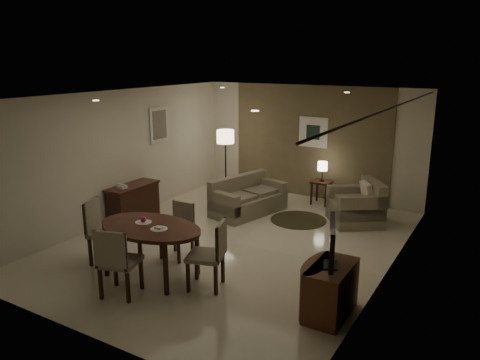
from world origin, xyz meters
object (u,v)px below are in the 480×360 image
Objects in this scene: console_desk at (133,202)px; tv_cabinet at (331,290)px; dining_table at (151,251)px; side_table at (321,192)px; armchair at (355,202)px; chair_left at (107,232)px; sofa at (249,196)px; chair_far at (176,231)px; chair_right at (205,255)px; floor_lamp at (226,164)px; chair_near at (120,260)px.

console_desk reaches higher than tv_cabinet.
dining_table is 4.93m from side_table.
armchair is at bearing 63.06° from dining_table.
dining_table is 0.97m from chair_left.
console_desk is 2.75m from dining_table.
sofa is at bearing 134.20° from tv_cabinet.
tv_cabinet is 0.85× the size of chair_left.
chair_far reaches higher than dining_table.
armchair is (2.02, 3.97, 0.04)m from dining_table.
sofa is at bearing 40.20° from console_desk.
floor_lamp reaches higher than chair_right.
tv_cabinet is 0.52× the size of dining_table.
dining_table is 1.06× the size of floor_lamp.
chair_near is 1.05× the size of armchair.
console_desk is 2.26m from chair_far.
chair_left is 5.19m from side_table.
chair_near is at bearing -87.29° from dining_table.
chair_right reaches higher than armchair.
dining_table is 4.45m from armchair.
side_table is 0.34× the size of floor_lamp.
tv_cabinet is 2.94m from chair_far.
tv_cabinet is at bearing -67.57° from side_table.
chair_near is at bearing -58.93° from armchair.
chair_right is 4.01m from armchair.
chair_left reaches higher than armchair.
chair_right is (0.93, 0.79, -0.01)m from chair_near.
armchair reaches higher than dining_table.
dining_table reaches higher than console_desk.
console_desk is 3.49m from chair_right.
armchair is (1.05, 3.87, -0.07)m from chair_right.
chair_left is 1.02× the size of chair_right.
sofa is (-0.10, 2.67, -0.07)m from chair_far.
sofa is 1.48m from floor_lamp.
chair_left reaches higher than chair_far.
chair_right is (1.05, -0.64, 0.05)m from chair_far.
console_desk is 0.71× the size of sofa.
console_desk is 0.73× the size of floor_lamp.
side_table is at bearing -43.35° from chair_left.
floor_lamp is (-1.13, 0.86, 0.42)m from sofa.
chair_left is 0.63× the size of sofa.
side_table is (1.14, 1.43, -0.12)m from sofa.
tv_cabinet is 3.80m from chair_left.
chair_near is 1.44m from chair_far.
dining_table reaches higher than side_table.
chair_left is at bearing -106.02° from chair_right.
chair_near is at bearing -162.58° from sofa.
dining_table is 1.86× the size of chair_far.
chair_near reaches higher than tv_cabinet.
chair_left reaches higher than chair_right.
floor_lamp is at bearing 136.33° from tv_cabinet.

